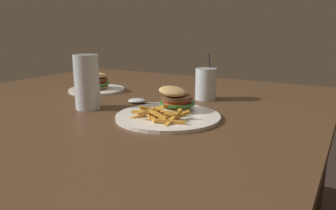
{
  "coord_description": "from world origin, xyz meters",
  "views": [
    {
      "loc": [
        -0.81,
        -0.73,
        0.99
      ],
      "look_at": [
        -0.03,
        -0.28,
        0.77
      ],
      "focal_mm": 35.0,
      "sensor_mm": 36.0,
      "label": 1
    }
  ],
  "objects_px": {
    "spoon": "(139,101)",
    "beer_glass": "(87,83)",
    "meal_plate_near": "(171,110)",
    "meal_plate_far": "(96,85)",
    "juice_glass": "(206,86)"
  },
  "relations": [
    {
      "from": "beer_glass",
      "to": "meal_plate_near",
      "type": "bearing_deg",
      "value": -80.49
    },
    {
      "from": "juice_glass",
      "to": "spoon",
      "type": "bearing_deg",
      "value": 134.42
    },
    {
      "from": "spoon",
      "to": "beer_glass",
      "type": "bearing_deg",
      "value": 29.28
    },
    {
      "from": "meal_plate_near",
      "to": "juice_glass",
      "type": "relative_size",
      "value": 1.85
    },
    {
      "from": "meal_plate_near",
      "to": "meal_plate_far",
      "type": "bearing_deg",
      "value": 67.59
    },
    {
      "from": "beer_glass",
      "to": "juice_glass",
      "type": "distance_m",
      "value": 0.41
    },
    {
      "from": "spoon",
      "to": "meal_plate_far",
      "type": "xyz_separation_m",
      "value": [
        0.09,
        0.27,
        0.02
      ]
    },
    {
      "from": "juice_glass",
      "to": "spoon",
      "type": "height_order",
      "value": "juice_glass"
    },
    {
      "from": "juice_glass",
      "to": "meal_plate_far",
      "type": "distance_m",
      "value": 0.45
    },
    {
      "from": "spoon",
      "to": "meal_plate_far",
      "type": "bearing_deg",
      "value": -44.9
    },
    {
      "from": "spoon",
      "to": "juice_glass",
      "type": "bearing_deg",
      "value": -162.02
    },
    {
      "from": "meal_plate_near",
      "to": "juice_glass",
      "type": "bearing_deg",
      "value": 1.29
    },
    {
      "from": "juice_glass",
      "to": "meal_plate_far",
      "type": "relative_size",
      "value": 0.72
    },
    {
      "from": "beer_glass",
      "to": "spoon",
      "type": "xyz_separation_m",
      "value": [
        0.14,
        -0.1,
        -0.07
      ]
    },
    {
      "from": "juice_glass",
      "to": "spoon",
      "type": "distance_m",
      "value": 0.25
    }
  ]
}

